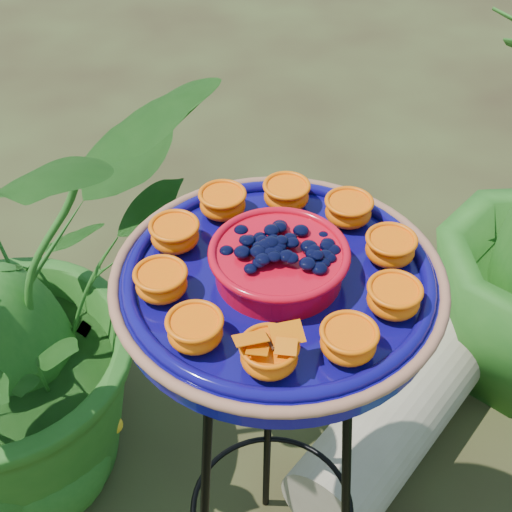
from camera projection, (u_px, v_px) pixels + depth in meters
tripod_stand at (274, 439)px, 1.24m from camera, size 0.36×0.37×0.88m
feeder_dish at (278, 277)px, 0.99m from camera, size 0.50×0.50×0.11m
driftwood_log at (395, 417)px, 1.79m from camera, size 0.64×0.60×0.22m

